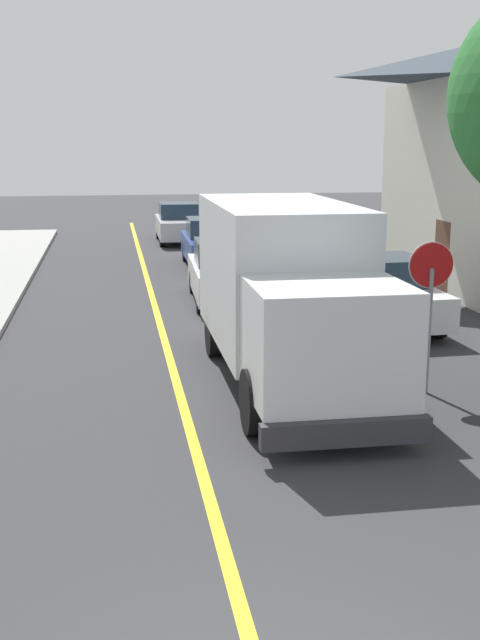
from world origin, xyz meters
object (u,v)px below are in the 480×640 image
(parked_car_far, at_px, (179,224))
(parked_van_across, at_px, (383,293))
(box_truck, at_px, (287,286))
(parked_car_near, at_px, (226,273))
(stop_sign, at_px, (430,288))
(parked_car_mid, at_px, (211,244))

(parked_car_far, height_order, parked_van_across, same)
(box_truck, xyz_separation_m, parked_car_near, (-0.03, 7.48, -0.97))
(box_truck, relative_size, stop_sign, 2.71)
(box_truck, bearing_deg, parked_van_across, 51.16)
(parked_car_far, distance_m, parked_van_across, 16.98)
(parked_car_near, relative_size, parked_car_mid, 1.01)
(parked_car_far, bearing_deg, stop_sign, -83.55)
(parked_car_near, xyz_separation_m, parked_van_across, (3.24, -3.48, 0.00))
(parked_car_far, bearing_deg, parked_van_across, -78.45)
(box_truck, relative_size, parked_car_near, 1.61)
(parked_car_mid, xyz_separation_m, stop_sign, (1.91, -14.74, 1.06))
(parked_van_across, bearing_deg, parked_car_far, 101.55)
(box_truck, xyz_separation_m, parked_van_across, (3.22, 3.99, -0.97))
(parked_car_near, distance_m, parked_car_mid, 6.21)
(parked_van_across, bearing_deg, box_truck, -128.84)
(parked_car_far, distance_m, stop_sign, 21.86)
(parked_van_across, bearing_deg, parked_car_mid, 106.43)
(parked_car_mid, xyz_separation_m, parked_van_across, (2.86, -9.69, 0.00))
(parked_car_mid, bearing_deg, stop_sign, -82.63)
(parked_car_far, bearing_deg, box_truck, -89.49)
(parked_car_near, distance_m, parked_car_far, 13.15)
(parked_car_near, xyz_separation_m, stop_sign, (2.30, -8.54, 1.06))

